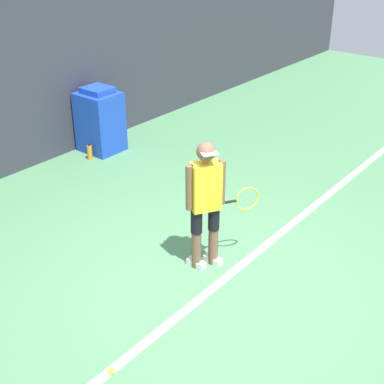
# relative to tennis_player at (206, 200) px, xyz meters

# --- Properties ---
(ground_plane) EXTENTS (24.00, 24.00, 0.00)m
(ground_plane) POSITION_rel_tennis_player_xyz_m (-0.21, -0.22, -0.90)
(ground_plane) COLOR #518C5B
(court_baseline) EXTENTS (21.60, 0.10, 0.01)m
(court_baseline) POSITION_rel_tennis_player_xyz_m (-0.21, -0.36, -0.89)
(court_baseline) COLOR white
(court_baseline) RESTS_ON ground_plane
(tennis_player) EXTENTS (0.81, 0.55, 1.62)m
(tennis_player) POSITION_rel_tennis_player_xyz_m (0.00, 0.00, 0.00)
(tennis_player) COLOR brown
(tennis_player) RESTS_ON ground_plane
(tennis_ball) EXTENTS (0.07, 0.07, 0.07)m
(tennis_ball) POSITION_rel_tennis_player_xyz_m (-1.97, -0.39, -0.87)
(tennis_ball) COLOR #D1E533
(tennis_ball) RESTS_ON ground_plane
(covered_chair) EXTENTS (0.63, 0.70, 1.18)m
(covered_chair) POSITION_rel_tennis_player_xyz_m (1.68, 3.68, -0.34)
(covered_chair) COLOR blue
(covered_chair) RESTS_ON ground_plane
(water_bottle) EXTENTS (0.09, 0.09, 0.28)m
(water_bottle) POSITION_rel_tennis_player_xyz_m (1.26, 3.54, -0.77)
(water_bottle) COLOR orange
(water_bottle) RESTS_ON ground_plane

